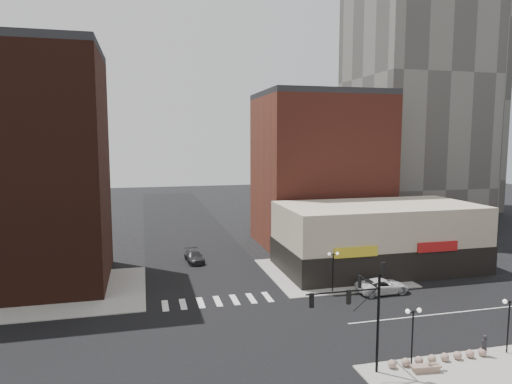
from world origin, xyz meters
name	(u,v)px	position (x,y,z in m)	size (l,w,h in m)	color
ground	(235,336)	(0.00, 0.00, 0.00)	(240.00, 240.00, 0.00)	black
road_ew	(235,336)	(0.00, 0.00, 0.01)	(200.00, 14.00, 0.02)	black
road_ns	(235,336)	(0.00, 0.00, 0.01)	(14.00, 200.00, 0.02)	black
sidewalk_nw	(72,292)	(-14.50, 14.50, 0.06)	(15.00, 15.00, 0.12)	gray
sidewalk_ne	(330,272)	(14.50, 14.50, 0.06)	(15.00, 15.00, 0.12)	gray
building_nw	(27,171)	(-19.00, 18.50, 12.50)	(16.00, 15.00, 25.00)	#331710
building_ne_midrise	(320,172)	(19.00, 29.50, 11.00)	(18.00, 15.00, 22.00)	maroon
tower_far	(450,25)	(60.00, 56.00, 41.00)	(18.00, 18.00, 82.00)	#47443F
building_ne_row	(378,242)	(21.00, 15.00, 3.30)	(24.20, 12.20, 8.00)	#B9AC93
traffic_signal	(363,303)	(7.24, -7.83, 4.96)	(5.59, 3.09, 7.77)	black
street_lamp_se_a	(413,322)	(11.00, -8.00, 3.29)	(1.22, 0.32, 4.16)	black
street_lamp_se_b	(509,312)	(19.00, -8.00, 3.29)	(1.22, 0.32, 4.16)	black
street_lamp_ne	(333,261)	(12.00, 8.00, 3.29)	(1.22, 0.32, 4.16)	black
bollard_row	(438,358)	(13.18, -8.00, 0.42)	(7.95, 0.60, 0.60)	gray
white_suv	(382,286)	(16.91, 6.50, 0.77)	(2.55, 5.53, 1.54)	silver
dark_sedan_north	(194,256)	(-0.73, 23.31, 0.72)	(2.03, 4.98, 1.45)	black
pedestrian	(484,345)	(16.97, -8.00, 0.93)	(0.59, 0.39, 1.62)	#252328
stone_bench	(426,368)	(11.47, -9.00, 0.37)	(2.05, 0.82, 0.47)	gray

